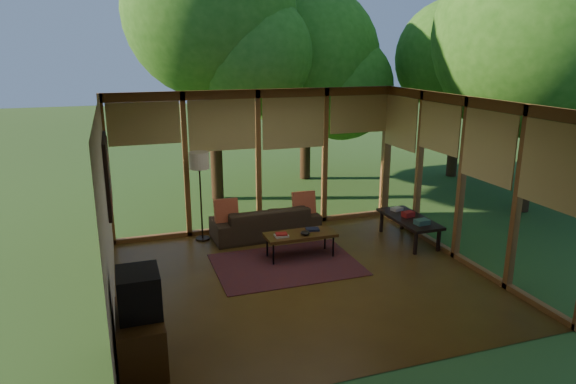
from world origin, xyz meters
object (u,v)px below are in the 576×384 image
object	(u,v)px
coffee_table	(300,235)
floor_lamp	(199,166)
television	(139,293)
media_cabinet	(141,338)
sofa	(265,222)
side_console	(409,220)

from	to	relation	value
coffee_table	floor_lamp	bearing A→B (deg)	136.37
television	floor_lamp	size ratio (longest dim) A/B	0.33
television	media_cabinet	bearing A→B (deg)	180.00
television	floor_lamp	distance (m)	3.90
television	floor_lamp	world-z (taller)	floor_lamp
media_cabinet	television	world-z (taller)	television
coffee_table	sofa	bearing A→B (deg)	103.47
media_cabinet	coffee_table	xyz separation A→B (m)	(2.73, 2.28, 0.09)
floor_lamp	side_console	size ratio (longest dim) A/B	1.18
floor_lamp	sofa	bearing A→B (deg)	-10.35
side_console	television	bearing A→B (deg)	-154.14
sofa	coffee_table	size ratio (longest dim) A/B	1.66
sofa	side_console	size ratio (longest dim) A/B	1.42
coffee_table	side_console	bearing A→B (deg)	1.87
sofa	coffee_table	xyz separation A→B (m)	(0.28, -1.15, 0.10)
floor_lamp	side_console	xyz separation A→B (m)	(3.58, -1.30, -1.00)
television	side_console	size ratio (longest dim) A/B	0.39
floor_lamp	side_console	world-z (taller)	floor_lamp
television	side_console	world-z (taller)	television
sofa	floor_lamp	distance (m)	1.62
sofa	media_cabinet	bearing A→B (deg)	52.00
media_cabinet	sofa	bearing A→B (deg)	54.50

